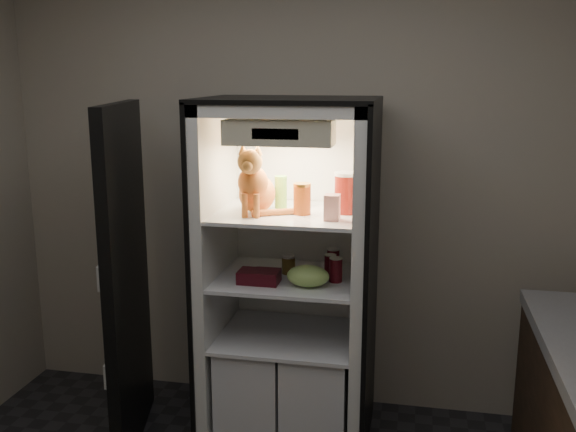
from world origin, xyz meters
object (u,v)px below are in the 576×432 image
(soda_can_a, at_px, (333,260))
(soda_can_c, at_px, (336,270))
(berry_box_left, at_px, (251,276))
(cream_carton, at_px, (332,207))
(soda_can_b, at_px, (330,265))
(parmesan_shaker, at_px, (281,192))
(salsa_jar, at_px, (302,199))
(pepper_jar, at_px, (346,193))
(mayo_tub, at_px, (303,196))
(condiment_jar, at_px, (289,264))
(berry_box_right, at_px, (266,277))
(refrigerator, at_px, (290,299))
(tabby_cat, at_px, (255,187))
(grape_bag, at_px, (308,276))

(soda_can_a, bearing_deg, soda_can_c, -78.01)
(berry_box_left, bearing_deg, cream_carton, -1.39)
(soda_can_b, bearing_deg, parmesan_shaker, 171.81)
(salsa_jar, distance_m, pepper_jar, 0.23)
(cream_carton, relative_size, berry_box_left, 0.99)
(mayo_tub, bearing_deg, condiment_jar, -120.65)
(mayo_tub, relative_size, soda_can_a, 0.90)
(pepper_jar, bearing_deg, mayo_tub, 154.07)
(soda_can_b, relative_size, berry_box_right, 0.88)
(refrigerator, relative_size, mayo_tub, 16.55)
(salsa_jar, height_order, condiment_jar, salsa_jar)
(berry_box_right, bearing_deg, salsa_jar, 29.33)
(berry_box_left, relative_size, berry_box_right, 0.97)
(tabby_cat, distance_m, cream_carton, 0.42)
(soda_can_a, relative_size, soda_can_b, 1.07)
(cream_carton, relative_size, berry_box_right, 0.96)
(grape_bag, height_order, berry_box_left, grape_bag)
(pepper_jar, relative_size, soda_can_a, 1.68)
(refrigerator, height_order, cream_carton, refrigerator)
(salsa_jar, height_order, grape_bag, salsa_jar)
(refrigerator, xyz_separation_m, pepper_jar, (0.30, -0.03, 0.60))
(tabby_cat, height_order, mayo_tub, tabby_cat)
(pepper_jar, xyz_separation_m, berry_box_right, (-0.38, -0.17, -0.42))
(soda_can_a, bearing_deg, condiment_jar, -159.63)
(mayo_tub, height_order, grape_bag, mayo_tub)
(tabby_cat, xyz_separation_m, pepper_jar, (0.46, 0.10, -0.03))
(grape_bag, bearing_deg, soda_can_b, 65.49)
(salsa_jar, distance_m, berry_box_left, 0.48)
(refrigerator, height_order, soda_can_b, refrigerator)
(pepper_jar, xyz_separation_m, berry_box_left, (-0.46, -0.17, -0.42))
(tabby_cat, bearing_deg, soda_can_c, 2.49)
(condiment_jar, bearing_deg, berry_box_right, -113.20)
(pepper_jar, relative_size, condiment_jar, 2.11)
(soda_can_c, bearing_deg, berry_box_right, -164.32)
(condiment_jar, bearing_deg, refrigerator, 59.14)
(soda_can_c, bearing_deg, soda_can_a, 101.99)
(cream_carton, height_order, soda_can_a, cream_carton)
(soda_can_c, height_order, berry_box_right, soda_can_c)
(refrigerator, xyz_separation_m, berry_box_right, (-0.09, -0.20, 0.18))
(refrigerator, bearing_deg, soda_can_b, -2.97)
(berry_box_left, bearing_deg, soda_can_a, 34.82)
(mayo_tub, height_order, cream_carton, cream_carton)
(tabby_cat, distance_m, soda_can_a, 0.61)
(salsa_jar, bearing_deg, soda_can_c, 0.89)
(refrigerator, bearing_deg, pepper_jar, -5.91)
(parmesan_shaker, height_order, condiment_jar, parmesan_shaker)
(tabby_cat, relative_size, soda_can_a, 2.97)
(pepper_jar, xyz_separation_m, soda_can_a, (-0.08, 0.10, -0.39))
(soda_can_b, distance_m, berry_box_right, 0.36)
(condiment_jar, distance_m, grape_bag, 0.24)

